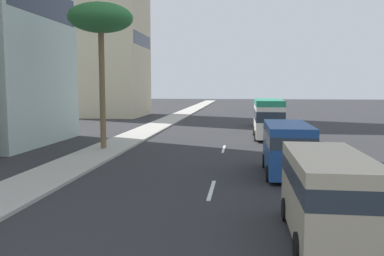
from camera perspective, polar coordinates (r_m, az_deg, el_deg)
The scene contains 9 objects.
ground_plane at distance 35.11m, azimuth 5.13°, elevation -1.03°, with size 198.00×198.00×0.00m, color #2D2D30.
sidewalk_right at distance 36.22m, azimuth -7.26°, elevation -0.72°, with size 162.00×2.90×0.15m, color #B2ADA3.
lane_stripe_mid at distance 16.71m, azimuth 2.80°, elevation -8.83°, with size 3.20×0.16×0.01m, color silver.
lane_stripe_far at distance 27.40m, azimuth 4.55°, elevation -2.99°, with size 3.20×0.16×0.01m, color silver.
van_lead at distance 19.82m, azimuth 13.45°, elevation -2.46°, with size 5.15×2.16×2.48m.
minibus_second at distance 33.28m, azimuth 10.85°, elevation 1.52°, with size 6.15×2.32×3.19m.
van_third at distance 11.79m, azimuth 18.85°, elevation -8.56°, with size 5.03×2.15×2.42m.
car_fourth at distance 43.74m, azimuth 10.21°, elevation 1.29°, with size 4.12×1.86×1.62m.
palm_tree at distance 27.49m, azimuth -12.92°, elevation 14.80°, with size 4.21×4.21×9.50m.
Camera 1 is at (-3.33, -1.21, 4.28)m, focal length 37.31 mm.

